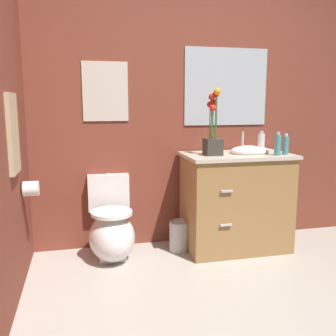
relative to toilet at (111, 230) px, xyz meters
name	(u,v)px	position (x,y,z in m)	size (l,w,h in m)	color
wall_back	(205,109)	(0.92, 0.30, 1.01)	(4.30, 0.05, 2.50)	brown
toilet	(111,230)	(0.00, 0.00, 0.00)	(0.38, 0.59, 0.69)	white
vanity_cabinet	(236,200)	(1.11, -0.03, 0.20)	(0.94, 0.56, 1.04)	#9E7242
flower_vase	(213,134)	(0.87, -0.06, 0.80)	(0.14, 0.14, 0.56)	#38332D
soap_bottle	(278,145)	(1.39, -0.21, 0.71)	(0.05, 0.05, 0.20)	teal
lotion_bottle	(261,143)	(1.31, -0.08, 0.71)	(0.06, 0.06, 0.20)	white
hand_wash_bottle	(286,145)	(1.49, -0.17, 0.70)	(0.05, 0.05, 0.18)	teal
trash_bin	(179,236)	(0.60, 0.02, -0.11)	(0.18, 0.18, 0.27)	#B7B7BC
wall_poster	(105,92)	(0.00, 0.27, 1.16)	(0.39, 0.01, 0.50)	beige
wall_mirror	(226,87)	(1.11, 0.27, 1.21)	(0.80, 0.01, 0.70)	#B2BCC6
hanging_towel	(13,134)	(-0.65, -0.46, 0.86)	(0.03, 0.28, 0.52)	tan
toilet_paper_roll	(31,189)	(-0.59, -0.20, 0.44)	(0.11, 0.11, 0.11)	white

